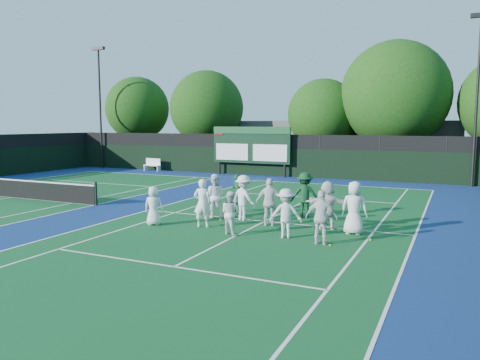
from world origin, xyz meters
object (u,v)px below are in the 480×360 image
at_px(tennis_net, 11,188).
at_px(coach_left, 238,193).
at_px(scoreboard, 251,145).
at_px(bench, 153,164).

distance_m(tennis_net, coach_left, 12.28).
xyz_separation_m(scoreboard, coach_left, (5.21, -13.24, -1.38)).
bearing_deg(scoreboard, bench, -178.56).
relative_size(scoreboard, bench, 3.70).
bearing_deg(tennis_net, bench, 96.04).
distance_m(tennis_net, bench, 14.45).
relative_size(tennis_net, coach_left, 6.94).
height_order(scoreboard, tennis_net, scoreboard).
relative_size(bench, coach_left, 0.99).
height_order(scoreboard, coach_left, scoreboard).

